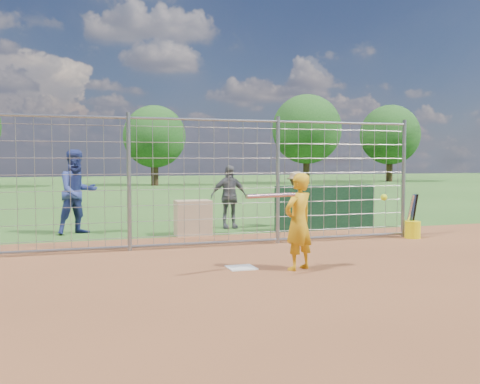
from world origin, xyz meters
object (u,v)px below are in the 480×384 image
object	(u,v)px
bystander_c	(297,199)
equipment_bin	(193,218)
bucket_with_bats	(413,227)
bystander_a	(77,192)
bystander_b	(229,197)
batter	(298,222)

from	to	relation	value
bystander_c	equipment_bin	bearing A→B (deg)	4.24
bystander_c	bucket_with_bats	size ratio (longest dim) A/B	1.46
bystander_a	bystander_b	size ratio (longest dim) A/B	1.23
bystander_a	equipment_bin	bearing A→B (deg)	-45.54
bystander_a	equipment_bin	distance (m)	2.77
batter	bystander_b	size ratio (longest dim) A/B	0.95
bucket_with_bats	batter	bearing A→B (deg)	-148.22
batter	bucket_with_bats	bearing A→B (deg)	-173.18
batter	bucket_with_bats	xyz separation A→B (m)	(3.77, 2.34, -0.51)
batter	bucket_with_bats	world-z (taller)	batter
bystander_c	equipment_bin	world-z (taller)	bystander_c
bystander_b	bucket_with_bats	bearing A→B (deg)	-39.41
equipment_bin	bucket_with_bats	bearing A→B (deg)	-22.07
bystander_c	bucket_with_bats	distance (m)	3.16
bystander_a	bystander_c	xyz separation A→B (m)	(5.41, -0.27, -0.27)
equipment_bin	bucket_with_bats	size ratio (longest dim) A/B	0.82
bystander_b	equipment_bin	world-z (taller)	bystander_b
bystander_b	bucket_with_bats	size ratio (longest dim) A/B	1.64
bystander_a	bucket_with_bats	xyz separation A→B (m)	(6.97, -2.98, -0.73)
bystander_b	bystander_c	world-z (taller)	bystander_b
equipment_bin	batter	bearing A→B (deg)	-79.40
bystander_a	batter	bearing A→B (deg)	-81.53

